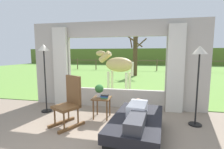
% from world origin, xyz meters
% --- Properties ---
extents(ground_plane, '(12.00, 12.00, 0.00)m').
position_xyz_m(ground_plane, '(0.00, 0.00, 0.00)').
color(ground_plane, gray).
extents(back_wall_with_window, '(5.20, 0.12, 2.55)m').
position_xyz_m(back_wall_with_window, '(0.00, 2.26, 1.25)').
color(back_wall_with_window, '#ADA599').
rests_on(back_wall_with_window, ground_plane).
extents(curtain_panel_left, '(0.44, 0.10, 2.40)m').
position_xyz_m(curtain_panel_left, '(-1.69, 2.12, 1.20)').
color(curtain_panel_left, beige).
rests_on(curtain_panel_left, ground_plane).
extents(curtain_panel_right, '(0.44, 0.10, 2.40)m').
position_xyz_m(curtain_panel_right, '(1.69, 2.12, 1.20)').
color(curtain_panel_right, beige).
rests_on(curtain_panel_right, ground_plane).
extents(outdoor_pasture_lawn, '(36.00, 21.68, 0.02)m').
position_xyz_m(outdoor_pasture_lawn, '(0.00, 13.16, 0.01)').
color(outdoor_pasture_lawn, olive).
rests_on(outdoor_pasture_lawn, ground_plane).
extents(distant_hill_ridge, '(36.00, 2.00, 2.40)m').
position_xyz_m(distant_hill_ridge, '(0.00, 23.00, 1.20)').
color(distant_hill_ridge, '#55692B').
rests_on(distant_hill_ridge, ground_plane).
extents(recliner_sofa, '(1.09, 1.79, 0.42)m').
position_xyz_m(recliner_sofa, '(0.75, 0.48, 0.22)').
color(recliner_sofa, black).
rests_on(recliner_sofa, ground_plane).
extents(reclining_person, '(0.41, 1.44, 0.22)m').
position_xyz_m(reclining_person, '(0.75, 0.43, 0.52)').
color(reclining_person, silver).
rests_on(reclining_person, recliner_sofa).
extents(rocking_chair, '(0.73, 0.82, 1.12)m').
position_xyz_m(rocking_chair, '(-0.77, 0.79, 0.55)').
color(rocking_chair, brown).
rests_on(rocking_chair, ground_plane).
extents(side_table, '(0.44, 0.44, 0.52)m').
position_xyz_m(side_table, '(-0.17, 1.34, 0.43)').
color(side_table, brown).
rests_on(side_table, ground_plane).
extents(potted_plant, '(0.22, 0.22, 0.32)m').
position_xyz_m(potted_plant, '(-0.25, 1.40, 0.70)').
color(potted_plant, silver).
rests_on(potted_plant, side_table).
extents(book_stack, '(0.21, 0.13, 0.10)m').
position_xyz_m(book_stack, '(-0.08, 1.27, 0.57)').
color(book_stack, '#337247').
rests_on(book_stack, side_table).
extents(floor_lamp_left, '(0.32, 0.32, 1.87)m').
position_xyz_m(floor_lamp_left, '(-1.80, 1.46, 1.51)').
color(floor_lamp_left, black).
rests_on(floor_lamp_left, ground_plane).
extents(floor_lamp_right, '(0.32, 0.32, 1.78)m').
position_xyz_m(floor_lamp_right, '(2.02, 1.31, 1.44)').
color(floor_lamp_right, black).
rests_on(floor_lamp_right, ground_plane).
extents(horse, '(1.80, 0.95, 1.73)m').
position_xyz_m(horse, '(-0.25, 4.15, 1.16)').
color(horse, tan).
rests_on(horse, outdoor_pasture_lawn).
extents(pasture_tree, '(1.47, 1.41, 3.42)m').
position_xyz_m(pasture_tree, '(0.18, 9.54, 1.64)').
color(pasture_tree, '#4C3823').
rests_on(pasture_tree, outdoor_pasture_lawn).
extents(pasture_fence_line, '(16.10, 0.10, 1.10)m').
position_xyz_m(pasture_fence_line, '(0.00, 13.46, 0.74)').
color(pasture_fence_line, brown).
rests_on(pasture_fence_line, outdoor_pasture_lawn).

